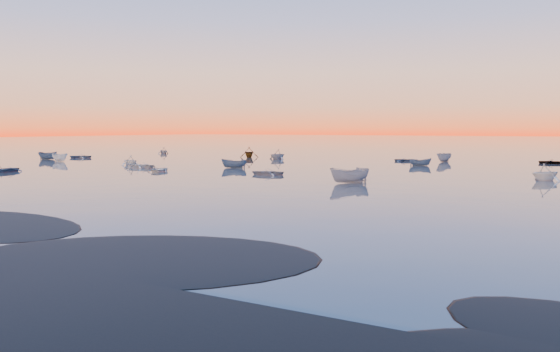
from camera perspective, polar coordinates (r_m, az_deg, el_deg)
The scene contains 4 objects.
ground at distance 119.45m, azimuth 18.19°, elevation 2.11°, with size 600.00×600.00×0.00m, color #625752.
mud_lobes at distance 28.39m, azimuth -25.07°, elevation -6.67°, with size 140.00×6.00×0.07m, color black, non-canonical shape.
moored_fleet at distance 73.93m, azimuth 11.21°, elevation 0.63°, with size 124.00×58.00×1.20m, color silver, non-canonical shape.
boat_near_left at distance 77.14m, azimuth -26.83°, elevation 0.36°, with size 4.11×1.71×1.03m, color #3A5370.
Camera 1 is at (22.69, -17.14, 5.52)m, focal length 35.00 mm.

